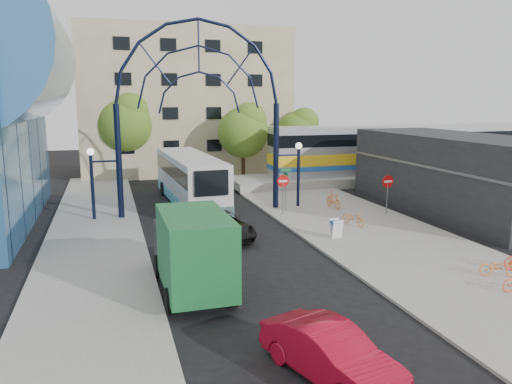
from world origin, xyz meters
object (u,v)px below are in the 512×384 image
object	(u,v)px
train_car	(405,149)
red_sedan	(330,353)
tree_north_b	(126,122)
sandwich_board	(336,226)
bike_near_a	(353,218)
city_bus	(190,179)
black_suv	(221,225)
tree_north_a	(245,130)
gateway_arch	(199,78)
tree_north_c	(299,131)
bike_far_a	(499,267)
green_truck	(191,250)
do_not_enter_sign	(388,185)
stop_sign	(283,185)
bike_near_b	(333,200)
street_name_sign	(286,181)

from	to	relation	value
train_car	red_sedan	size ratio (longest dim) A/B	5.78
tree_north_b	sandwich_board	bearing A→B (deg)	-68.41
bike_near_a	red_sedan	bearing A→B (deg)	-139.36
city_bus	black_suv	bearing A→B (deg)	-91.85
tree_north_a	gateway_arch	bearing A→B (deg)	-117.17
sandwich_board	red_sedan	size ratio (longest dim) A/B	0.23
tree_north_c	bike_far_a	distance (m)	29.48
green_truck	red_sedan	distance (m)	7.68
sandwich_board	bike_near_a	xyz separation A→B (m)	(2.12, 2.16, -0.18)
do_not_enter_sign	tree_north_c	world-z (taller)	tree_north_c
green_truck	red_sedan	bearing A→B (deg)	-71.38
do_not_enter_sign	bike_far_a	xyz separation A→B (m)	(-1.53, -11.19, -1.44)
stop_sign	city_bus	bearing A→B (deg)	132.88
stop_sign	tree_north_b	world-z (taller)	tree_north_b
do_not_enter_sign	bike_near_b	world-z (taller)	do_not_enter_sign
red_sedan	bike_near_b	size ratio (longest dim) A/B	2.41
gateway_arch	tree_north_b	bearing A→B (deg)	103.68
green_truck	bike_far_a	bearing A→B (deg)	-11.48
train_car	city_bus	xyz separation A→B (m)	(-20.19, -4.63, -1.11)
sandwich_board	green_truck	size ratio (longest dim) A/B	0.16
stop_sign	city_bus	xyz separation A→B (m)	(-4.99, 5.37, -0.20)
street_name_sign	stop_sign	bearing A→B (deg)	-123.64
city_bus	green_truck	bearing A→B (deg)	-101.43
red_sedan	bike_near_a	bearing A→B (deg)	41.46
gateway_arch	bike_near_a	bearing A→B (deg)	-37.22
red_sedan	bike_near_b	bearing A→B (deg)	45.54
stop_sign	tree_north_a	bearing A→B (deg)	84.58
train_car	bike_far_a	xyz separation A→B (m)	(-10.53, -23.19, -2.37)
red_sedan	gateway_arch	bearing A→B (deg)	70.23
green_truck	red_sedan	xyz separation A→B (m)	(2.46, -7.22, -0.88)
street_name_sign	train_car	bearing A→B (deg)	32.42
train_car	tree_north_b	world-z (taller)	tree_north_b
sandwich_board	tree_north_b	size ratio (longest dim) A/B	0.12
tree_north_c	black_suv	xyz separation A→B (m)	(-12.22, -19.86, -3.58)
black_suv	bike_near_a	world-z (taller)	black_suv
red_sedan	tree_north_c	bearing A→B (deg)	50.94
street_name_sign	bike_near_b	distance (m)	3.73
train_car	bike_far_a	world-z (taller)	train_car
black_suv	tree_north_b	bearing A→B (deg)	88.22
tree_north_c	gateway_arch	bearing A→B (deg)	-131.04
stop_sign	black_suv	xyz separation A→B (m)	(-4.89, -3.94, -1.29)
bike_near_b	bike_near_a	bearing A→B (deg)	-105.73
train_car	green_truck	xyz separation A→B (m)	(-22.74, -20.75, -1.31)
train_car	bike_near_a	size ratio (longest dim) A/B	14.83
stop_sign	tree_north_c	distance (m)	17.68
city_bus	do_not_enter_sign	bearing A→B (deg)	-35.83
stop_sign	sandwich_board	world-z (taller)	stop_sign
tree_north_a	bike_near_b	bearing A→B (deg)	-79.28
do_not_enter_sign	green_truck	bearing A→B (deg)	-147.51
do_not_enter_sign	green_truck	size ratio (longest dim) A/B	0.39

